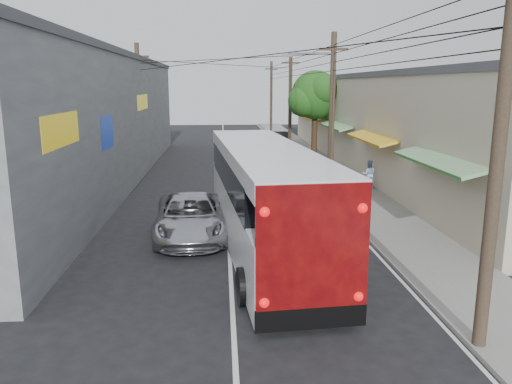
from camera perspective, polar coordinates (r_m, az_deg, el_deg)
ground at (r=12.64m, az=-2.68°, el=-13.82°), size 120.00×120.00×0.00m
sidewalk at (r=32.53m, az=8.01°, el=2.34°), size 3.00×80.00×0.12m
building_right at (r=35.27m, az=14.70°, el=7.88°), size 7.09×40.00×6.25m
building_left at (r=30.56m, az=-19.88°, el=7.90°), size 7.20×36.00×7.25m
utility_poles at (r=31.89m, az=2.08°, el=9.61°), size 11.80×45.28×8.00m
street_tree at (r=38.05m, az=6.89°, el=10.76°), size 4.40×4.00×6.60m
coach_bus at (r=16.79m, az=0.93°, el=-0.55°), size 3.67×12.50×3.55m
jeepney at (r=18.57m, az=-7.51°, el=-2.83°), size 2.81×5.62×1.53m
parked_suv at (r=28.32m, az=4.24°, el=2.75°), size 3.41×6.67×1.85m
parked_car_mid at (r=33.40m, az=4.37°, el=3.98°), size 2.38×4.91×1.62m
parked_car_far at (r=42.91m, az=2.51°, el=5.81°), size 1.79×4.92×1.61m
pedestrian_near at (r=27.29m, az=7.97°, el=2.21°), size 0.56×0.37×1.52m
pedestrian_far at (r=27.27m, az=12.75°, el=2.00°), size 0.81×0.67×1.50m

